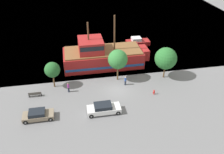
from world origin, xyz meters
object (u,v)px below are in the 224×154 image
Objects in this scene: parked_car_curb_front at (38,115)px; parked_car_curb_mid at (104,108)px; moored_boat_dockside at (137,42)px; pedestrian_walking_near at (125,81)px; bench_promenade_east at (35,94)px; pedestrian_walking_far at (68,87)px; fire_hydrant at (154,92)px; pirate_ship at (102,56)px.

parked_car_curb_mid reaches higher than parked_car_curb_front.
moored_boat_dockside reaches higher than pedestrian_walking_near.
pedestrian_walking_near reaches higher than bench_promenade_east.
parked_car_curb_mid is at bearing -125.80° from pedestrian_walking_near.
pedestrian_walking_far reaches higher than pedestrian_walking_near.
moored_boat_dockside is 18.70m from fire_hydrant.
pirate_ship reaches higher than parked_car_curb_mid.
pedestrian_walking_far reaches higher than bench_promenade_east.
moored_boat_dockside is 3.06× the size of pedestrian_walking_far.
pedestrian_walking_far is at bearing -177.90° from pedestrian_walking_near.
pedestrian_walking_near reaches higher than parked_car_curb_mid.
pirate_ship is 3.37× the size of parked_car_curb_mid.
pedestrian_walking_far is at bearing 127.70° from parked_car_curb_mid.
pirate_ship is at bearing -138.94° from moored_boat_dockside.
moored_boat_dockside is 25.89m from bench_promenade_east.
moored_boat_dockside reaches higher than parked_car_curb_mid.
pedestrian_walking_near reaches higher than fire_hydrant.
parked_car_curb_mid is at bearing -160.45° from fire_hydrant.
parked_car_curb_front is at bearing -81.31° from bench_promenade_east.
bench_promenade_east is (-9.69, 5.64, -0.28)m from parked_car_curb_mid.
pirate_ship reaches higher than bench_promenade_east.
pedestrian_walking_far is at bearing 3.76° from bench_promenade_east.
moored_boat_dockside is 16.41m from pedestrian_walking_near.
pedestrian_walking_far is (4.27, 5.61, 0.18)m from parked_car_curb_front.
fire_hydrant is at bearing -58.96° from pirate_ship.
bench_promenade_east is at bearing -142.26° from moored_boat_dockside.
moored_boat_dockside reaches higher than fire_hydrant.
moored_boat_dockside is 6.55× the size of fire_hydrant.
pirate_ship is 7.95m from pedestrian_walking_near.
fire_hydrant is 0.40× the size of bench_promenade_east.
fire_hydrant is (8.31, 2.95, -0.31)m from parked_car_curb_mid.
moored_boat_dockside is 1.08× the size of parked_car_curb_mid.
pirate_ship reaches higher than pedestrian_walking_near.
parked_car_curb_front is 2.51× the size of pedestrian_walking_far.
parked_car_curb_mid reaches higher than fire_hydrant.
pedestrian_walking_far is (5.07, 0.33, 0.38)m from bench_promenade_east.
fire_hydrant is at bearing 8.57° from parked_car_curb_front.
parked_car_curb_mid is 7.55m from pedestrian_walking_far.
pedestrian_walking_far is at bearing 166.86° from fire_hydrant.
parked_car_curb_mid is (8.88, -0.36, 0.07)m from parked_car_curb_front.
pedestrian_walking_far is (-15.41, -15.51, 0.23)m from moored_boat_dockside.
fire_hydrant is at bearing -8.48° from bench_promenade_east.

